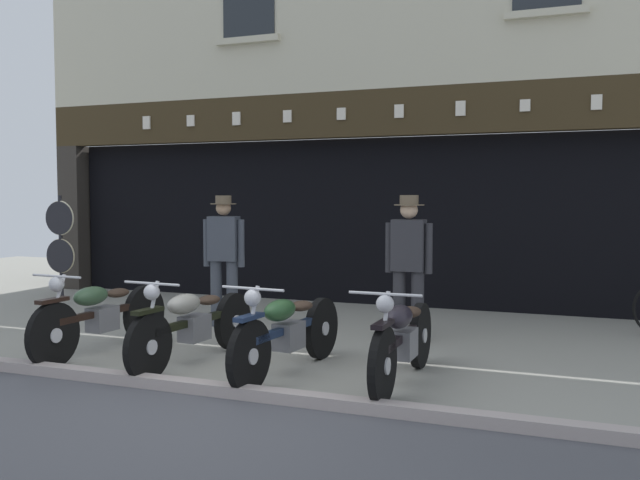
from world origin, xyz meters
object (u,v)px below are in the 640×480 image
object	(u,v)px
motorcycle_center	(288,330)
advert_board_near	(590,188)
motorcycle_center_right	(403,338)
salesman_left	(224,254)
shopkeeper_center	(409,260)
motorcycle_left	(101,314)
tyre_sign_pole	(60,238)
motorcycle_center_left	(193,323)

from	to	relation	value
motorcycle_center	advert_board_near	world-z (taller)	advert_board_near
motorcycle_center_right	motorcycle_center	bearing A→B (deg)	2.39
salesman_left	shopkeeper_center	size ratio (longest dim) A/B	1.00
motorcycle_center_right	advert_board_near	xyz separation A→B (m)	(1.55, 4.43, 1.39)
motorcycle_center	shopkeeper_center	xyz separation A→B (m)	(0.70, 1.91, 0.53)
motorcycle_left	tyre_sign_pole	world-z (taller)	tyre_sign_pole
motorcycle_center_left	motorcycle_center_right	xyz separation A→B (m)	(2.17, 0.02, 0.00)
shopkeeper_center	advert_board_near	distance (m)	3.34
motorcycle_center_left	shopkeeper_center	distance (m)	2.63
motorcycle_center_left	motorcycle_center	bearing A→B (deg)	-177.54
salesman_left	shopkeeper_center	bearing A→B (deg)	170.55
motorcycle_center	tyre_sign_pole	world-z (taller)	tyre_sign_pole
shopkeeper_center	tyre_sign_pole	distance (m)	6.21
motorcycle_center	advert_board_near	size ratio (longest dim) A/B	1.90
motorcycle_center_right	advert_board_near	size ratio (longest dim) A/B	1.82
shopkeeper_center	advert_board_near	bearing A→B (deg)	-127.23
motorcycle_center_left	motorcycle_center	world-z (taller)	motorcycle_center
tyre_sign_pole	advert_board_near	world-z (taller)	advert_board_near
motorcycle_center_left	tyre_sign_pole	world-z (taller)	tyre_sign_pole
motorcycle_left	advert_board_near	bearing A→B (deg)	-134.52
motorcycle_center_left	advert_board_near	xyz separation A→B (m)	(3.72, 4.45, 1.39)
motorcycle_center_left	motorcycle_center	xyz separation A→B (m)	(1.06, -0.03, 0.00)
shopkeeper_center	tyre_sign_pole	world-z (taller)	same
tyre_sign_pole	motorcycle_center	bearing A→B (deg)	-29.18
motorcycle_center_right	tyre_sign_pole	world-z (taller)	tyre_sign_pole
motorcycle_left	shopkeeper_center	bearing A→B (deg)	-144.22
salesman_left	shopkeeper_center	xyz separation A→B (m)	(2.47, -0.03, 0.01)
motorcycle_center	tyre_sign_pole	bearing A→B (deg)	-23.99
motorcycle_center_left	advert_board_near	bearing A→B (deg)	-126.05
motorcycle_center_left	shopkeeper_center	world-z (taller)	shopkeeper_center
motorcycle_left	salesman_left	distance (m)	2.01
motorcycle_center	shopkeeper_center	bearing A→B (deg)	-104.88
motorcycle_center_left	motorcycle_center	size ratio (longest dim) A/B	1.01
shopkeeper_center	tyre_sign_pole	xyz separation A→B (m)	(-6.11, 1.11, 0.05)
motorcycle_left	motorcycle_center_right	bearing A→B (deg)	-176.92
motorcycle_center_right	motorcycle_center_left	bearing A→B (deg)	0.67
salesman_left	motorcycle_center_right	bearing A→B (deg)	137.85
motorcycle_center_left	salesman_left	world-z (taller)	salesman_left
motorcycle_center	tyre_sign_pole	distance (m)	6.22
salesman_left	advert_board_near	bearing A→B (deg)	-158.96
advert_board_near	motorcycle_left	bearing A→B (deg)	-137.87
motorcycle_center	motorcycle_center_right	xyz separation A→B (m)	(1.11, 0.04, 0.00)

